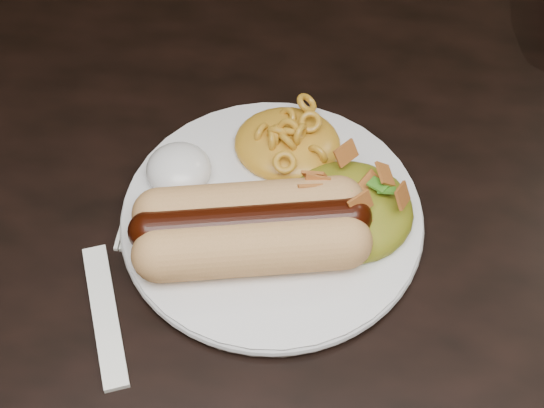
# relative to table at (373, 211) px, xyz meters

# --- Properties ---
(table) EXTENTS (1.60, 0.90, 0.75)m
(table) POSITION_rel_table_xyz_m (0.00, 0.00, 0.00)
(table) COLOR black
(table) RESTS_ON floor
(plate) EXTENTS (0.26, 0.26, 0.01)m
(plate) POSITION_rel_table_xyz_m (-0.07, -0.09, 0.10)
(plate) COLOR white
(plate) RESTS_ON table
(hotdog) EXTENTS (0.13, 0.09, 0.03)m
(hotdog) POSITION_rel_table_xyz_m (-0.08, -0.11, 0.12)
(hotdog) COLOR #F3A766
(hotdog) RESTS_ON plate
(mac_and_cheese) EXTENTS (0.08, 0.08, 0.03)m
(mac_and_cheese) POSITION_rel_table_xyz_m (-0.07, -0.03, 0.12)
(mac_and_cheese) COLOR gold
(mac_and_cheese) RESTS_ON plate
(sour_cream) EXTENTS (0.06, 0.06, 0.03)m
(sour_cream) POSITION_rel_table_xyz_m (-0.14, -0.06, 0.12)
(sour_cream) COLOR white
(sour_cream) RESTS_ON plate
(taco_salad) EXTENTS (0.08, 0.08, 0.04)m
(taco_salad) POSITION_rel_table_xyz_m (-0.02, -0.08, 0.12)
(taco_salad) COLOR #B77115
(taco_salad) RESTS_ON plate
(fork) EXTENTS (0.07, 0.14, 0.00)m
(fork) POSITION_rel_table_xyz_m (-0.16, -0.17, 0.09)
(fork) COLOR white
(fork) RESTS_ON table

